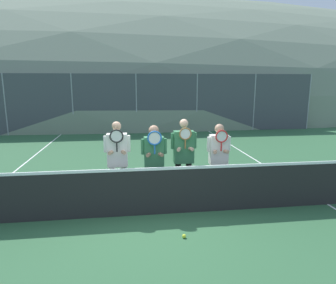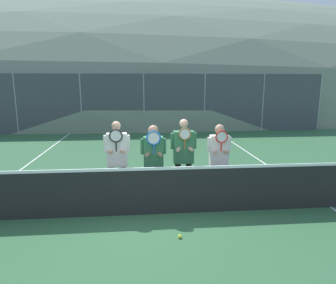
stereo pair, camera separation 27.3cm
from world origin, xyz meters
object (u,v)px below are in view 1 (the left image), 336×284
at_px(player_center_right, 184,154).
at_px(car_left_of_center, 126,110).
at_px(player_rightmost, 219,156).
at_px(car_right_of_center, 278,108).
at_px(tennis_ball_on_court, 184,236).
at_px(car_far_left, 38,111).
at_px(car_center, 204,109).
at_px(player_center_left, 154,159).
at_px(player_leftmost, 118,158).

height_order(player_center_right, car_left_of_center, player_center_right).
height_order(player_rightmost, car_right_of_center, player_rightmost).
bearing_deg(player_center_right, tennis_ball_on_court, -99.90).
relative_size(car_far_left, car_center, 1.11).
height_order(player_center_left, player_rightmost, player_center_left).
height_order(player_leftmost, player_rightmost, player_leftmost).
height_order(player_rightmost, car_far_left, player_rightmost).
distance_m(player_leftmost, car_far_left, 14.16).
distance_m(player_center_right, tennis_ball_on_court, 1.96).
height_order(player_leftmost, tennis_ball_on_court, player_leftmost).
relative_size(car_center, tennis_ball_on_court, 62.53).
bearing_deg(player_leftmost, player_center_left, -5.54).
height_order(player_leftmost, player_center_right, player_center_right).
bearing_deg(player_center_left, tennis_ball_on_court, -75.67).
bearing_deg(player_center_right, car_far_left, 117.14).
distance_m(player_leftmost, tennis_ball_on_court, 2.21).
bearing_deg(tennis_ball_on_court, car_left_of_center, 94.10).
distance_m(player_center_right, car_right_of_center, 15.50).
xyz_separation_m(player_rightmost, car_right_of_center, (8.02, 12.76, -0.14)).
height_order(player_center_right, car_center, player_center_right).
bearing_deg(car_right_of_center, car_left_of_center, 179.02).
xyz_separation_m(player_center_right, car_right_of_center, (8.81, 12.75, -0.21)).
bearing_deg(tennis_ball_on_court, player_leftmost, 126.31).
bearing_deg(player_leftmost, player_center_right, 2.48).
bearing_deg(player_rightmost, player_leftmost, -178.66).
distance_m(player_rightmost, car_center, 13.42).
height_order(player_center_right, car_right_of_center, player_center_right).
xyz_separation_m(player_rightmost, tennis_ball_on_court, (-1.08, -1.62, -0.99)).
bearing_deg(car_far_left, player_rightmost, -60.19).
bearing_deg(car_center, player_center_left, -108.75).
xyz_separation_m(player_center_left, car_right_of_center, (9.48, 12.89, -0.17)).
relative_size(player_leftmost, car_far_left, 0.39).
relative_size(player_center_left, player_center_right, 0.94).
bearing_deg(car_far_left, player_center_left, -65.44).
bearing_deg(tennis_ball_on_court, car_right_of_center, 57.68).
xyz_separation_m(player_center_right, car_left_of_center, (-1.33, 12.93, -0.20)).
relative_size(car_far_left, tennis_ball_on_court, 69.34).
height_order(car_far_left, tennis_ball_on_court, car_far_left).
relative_size(car_right_of_center, tennis_ball_on_court, 64.94).
distance_m(car_left_of_center, car_right_of_center, 10.14).
height_order(player_rightmost, car_center, car_center).
xyz_separation_m(player_center_left, player_rightmost, (1.46, 0.13, -0.02)).
relative_size(player_center_right, car_left_of_center, 0.40).
distance_m(player_center_right, player_rightmost, 0.80).
distance_m(player_center_left, car_center, 13.94).
relative_size(player_rightmost, car_center, 0.41).
bearing_deg(car_left_of_center, car_far_left, 178.38).
xyz_separation_m(player_center_left, car_center, (4.48, 13.20, -0.15)).
bearing_deg(player_center_left, car_center, 71.25).
bearing_deg(player_center_left, car_far_left, 114.56).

